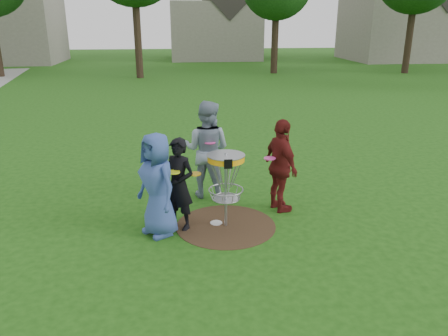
{
  "coord_description": "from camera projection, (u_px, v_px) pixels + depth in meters",
  "views": [
    {
      "loc": [
        -0.83,
        -7.07,
        3.54
      ],
      "look_at": [
        0.0,
        0.3,
        1.0
      ],
      "focal_mm": 35.0,
      "sensor_mm": 36.0,
      "label": 1
    }
  ],
  "objects": [
    {
      "name": "ground",
      "position": [
        226.0,
        226.0,
        7.88
      ],
      "size": [
        100.0,
        100.0,
        0.0
      ],
      "primitive_type": "plane",
      "color": "#19470F",
      "rests_on": "ground"
    },
    {
      "name": "dirt_patch",
      "position": [
        226.0,
        225.0,
        7.88
      ],
      "size": [
        1.8,
        1.8,
        0.01
      ],
      "primitive_type": "cylinder",
      "color": "#47331E",
      "rests_on": "ground"
    },
    {
      "name": "player_blue",
      "position": [
        157.0,
        185.0,
        7.33
      ],
      "size": [
        0.98,
        1.05,
        1.8
      ],
      "primitive_type": "imported",
      "rotation": [
        0.0,
        0.0,
        -0.94
      ],
      "color": "#354E93",
      "rests_on": "ground"
    },
    {
      "name": "player_black",
      "position": [
        179.0,
        184.0,
        7.56
      ],
      "size": [
        0.72,
        0.67,
        1.64
      ],
      "primitive_type": "imported",
      "rotation": [
        0.0,
        0.0,
        -0.64
      ],
      "color": "black",
      "rests_on": "ground"
    },
    {
      "name": "player_grey",
      "position": [
        207.0,
        150.0,
        8.92
      ],
      "size": [
        1.2,
        1.09,
        2.01
      ],
      "primitive_type": "imported",
      "rotation": [
        0.0,
        0.0,
        2.73
      ],
      "color": "#7E8DA2",
      "rests_on": "ground"
    },
    {
      "name": "player_maroon",
      "position": [
        281.0,
        166.0,
        8.25
      ],
      "size": [
        0.72,
        1.14,
        1.81
      ],
      "primitive_type": "imported",
      "rotation": [
        0.0,
        0.0,
        1.86
      ],
      "color": "#5E1715",
      "rests_on": "ground"
    },
    {
      "name": "disc_on_grass",
      "position": [
        216.0,
        223.0,
        7.97
      ],
      "size": [
        0.22,
        0.22,
        0.02
      ],
      "primitive_type": "cylinder",
      "color": "silver",
      "rests_on": "ground"
    },
    {
      "name": "disc_golf_basket",
      "position": [
        226.0,
        173.0,
        7.55
      ],
      "size": [
        0.66,
        0.67,
        1.38
      ],
      "color": "#9EA0A5",
      "rests_on": "ground"
    },
    {
      "name": "held_discs",
      "position": [
        213.0,
        161.0,
        7.87
      ],
      "size": [
        1.99,
        1.53,
        0.24
      ],
      "color": "#E3F81B",
      "rests_on": "ground"
    },
    {
      "name": "house_row",
      "position": [
        237.0,
        12.0,
        38.14
      ],
      "size": [
        44.5,
        10.65,
        11.62
      ],
      "color": "gray",
      "rests_on": "ground"
    }
  ]
}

